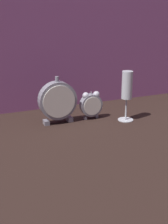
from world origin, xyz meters
name	(u,v)px	position (x,y,z in m)	size (l,w,h in m)	color
ground_plane	(92,130)	(0.00, 0.00, 0.00)	(4.00, 4.00, 0.00)	black
fabric_backdrop_drape	(62,34)	(0.00, 0.33, 0.33)	(1.20, 0.01, 0.65)	#8E4C7F
alarm_clock_twin_bell	(91,104)	(0.05, 0.12, 0.06)	(0.09, 0.03, 0.11)	gray
mantel_clock_silver	(58,101)	(-0.09, 0.12, 0.09)	(0.15, 0.04, 0.19)	gray
champagne_flute	(127,89)	(0.17, 0.05, 0.13)	(0.06, 0.06, 0.20)	silver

